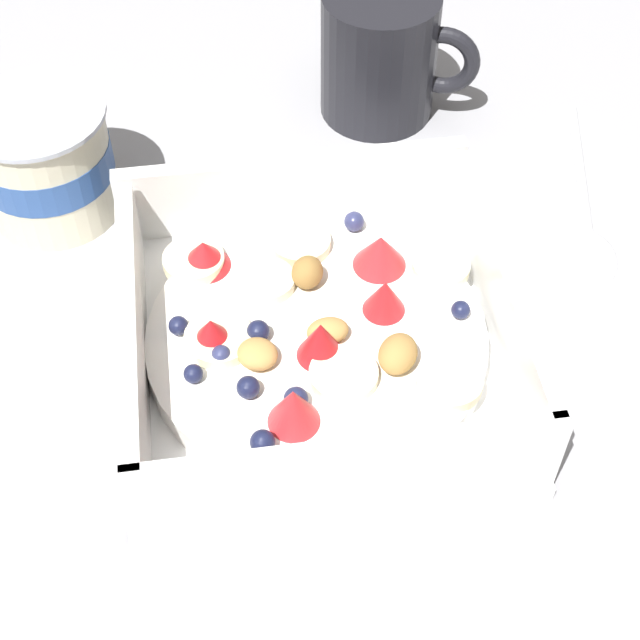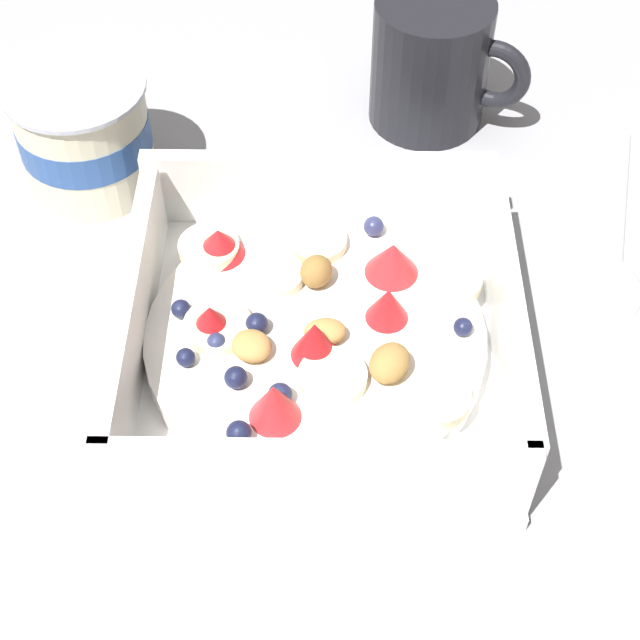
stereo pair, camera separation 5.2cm
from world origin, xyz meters
name	(u,v)px [view 1 (the left image)]	position (x,y,z in m)	size (l,w,h in m)	color
ground_plane	(317,360)	(0.00, 0.00, 0.00)	(2.40, 2.40, 0.00)	#9E9EA3
fruit_bowl	(319,332)	(0.00, 0.00, 0.02)	(0.21, 0.21, 0.06)	white
spoon	(589,224)	(0.19, 0.08, 0.00)	(0.06, 0.17, 0.01)	silver
yogurt_cup	(45,160)	(-0.15, 0.15, 0.04)	(0.09, 0.09, 0.08)	beige
coffee_mug	(382,55)	(0.08, 0.22, 0.05)	(0.11, 0.08, 0.09)	black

